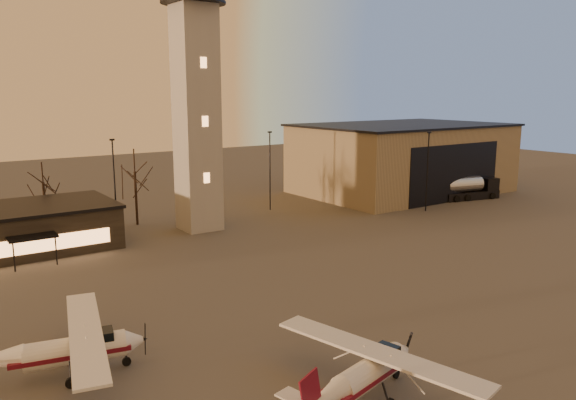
{
  "coord_description": "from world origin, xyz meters",
  "views": [
    {
      "loc": [
        -26.88,
        -25.55,
        15.05
      ],
      "look_at": [
        0.12,
        13.0,
        5.95
      ],
      "focal_mm": 35.0,
      "sensor_mm": 36.0,
      "label": 1
    }
  ],
  "objects_px": {
    "control_tower": "(195,79)",
    "cessna_rear": "(79,354)",
    "hangar": "(402,158)",
    "fuel_truck": "(469,190)",
    "cessna_front": "(372,375)"
  },
  "relations": [
    {
      "from": "control_tower",
      "to": "hangar",
      "type": "distance_m",
      "value": 37.9
    },
    {
      "from": "hangar",
      "to": "cessna_front",
      "type": "bearing_deg",
      "value": -137.57
    },
    {
      "from": "cessna_rear",
      "to": "fuel_truck",
      "type": "distance_m",
      "value": 62.61
    },
    {
      "from": "hangar",
      "to": "fuel_truck",
      "type": "relative_size",
      "value": 3.35
    },
    {
      "from": "hangar",
      "to": "fuel_truck",
      "type": "height_order",
      "value": "hangar"
    },
    {
      "from": "cessna_front",
      "to": "control_tower",
      "type": "bearing_deg",
      "value": 63.57
    },
    {
      "from": "hangar",
      "to": "fuel_truck",
      "type": "xyz_separation_m",
      "value": [
        3.28,
        -9.97,
        -3.86
      ]
    },
    {
      "from": "control_tower",
      "to": "cessna_rear",
      "type": "relative_size",
      "value": 2.62
    },
    {
      "from": "control_tower",
      "to": "cessna_front",
      "type": "height_order",
      "value": "control_tower"
    },
    {
      "from": "fuel_truck",
      "to": "hangar",
      "type": "bearing_deg",
      "value": 121.27
    },
    {
      "from": "fuel_truck",
      "to": "cessna_rear",
      "type": "bearing_deg",
      "value": -148.23
    },
    {
      "from": "control_tower",
      "to": "fuel_truck",
      "type": "distance_m",
      "value": 42.48
    },
    {
      "from": "cessna_rear",
      "to": "fuel_truck",
      "type": "bearing_deg",
      "value": 31.41
    },
    {
      "from": "control_tower",
      "to": "hangar",
      "type": "xyz_separation_m",
      "value": [
        36.0,
        3.98,
        -11.17
      ]
    },
    {
      "from": "cessna_rear",
      "to": "cessna_front",
      "type": "bearing_deg",
      "value": -30.42
    }
  ]
}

